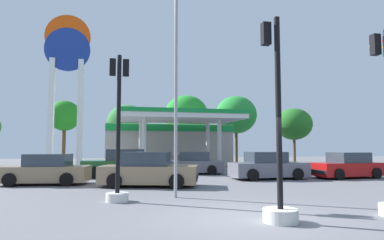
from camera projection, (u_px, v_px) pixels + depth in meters
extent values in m
plane|color=slate|center=(247.00, 218.00, 8.57)|extent=(90.00, 90.00, 0.00)
cube|color=#ADA89E|center=(167.00, 145.00, 32.62)|extent=(11.52, 5.41, 3.80)
cube|color=#148C38|center=(172.00, 128.00, 30.06)|extent=(11.52, 0.12, 0.60)
cube|color=white|center=(179.00, 118.00, 26.93)|extent=(9.53, 6.03, 0.35)
cube|color=#148C38|center=(179.00, 114.00, 26.95)|extent=(9.63, 6.13, 0.30)
cylinder|color=silver|center=(144.00, 144.00, 24.53)|extent=(0.32, 0.32, 3.86)
cylinder|color=silver|center=(219.00, 145.00, 25.78)|extent=(0.32, 0.32, 3.86)
cylinder|color=silver|center=(141.00, 145.00, 27.75)|extent=(0.32, 0.32, 3.86)
cylinder|color=silver|center=(208.00, 145.00, 29.00)|extent=(0.32, 0.32, 3.86)
cube|color=#4C4C51|center=(178.00, 162.00, 26.66)|extent=(0.90, 0.60, 1.10)
cube|color=white|center=(51.00, 114.00, 25.86)|extent=(0.40, 0.56, 8.61)
cube|color=white|center=(80.00, 114.00, 26.33)|extent=(0.40, 0.56, 8.61)
cylinder|color=navy|center=(68.00, 49.00, 26.49)|extent=(3.44, 0.22, 3.44)
cylinder|color=#EA4C0C|center=(68.00, 37.00, 26.59)|extent=(3.44, 0.22, 3.44)
cube|color=white|center=(68.00, 43.00, 26.58)|extent=(3.16, 0.08, 0.62)
cylinder|color=black|center=(173.00, 170.00, 21.32)|extent=(0.64, 0.34, 0.61)
cylinder|color=black|center=(174.00, 168.00, 22.95)|extent=(0.64, 0.34, 0.61)
cylinder|color=black|center=(212.00, 170.00, 21.32)|extent=(0.64, 0.34, 0.61)
cylinder|color=black|center=(211.00, 168.00, 22.96)|extent=(0.64, 0.34, 0.61)
cube|color=slate|center=(192.00, 166.00, 22.15)|extent=(4.27, 2.51, 0.72)
cube|color=#2D3842|center=(194.00, 157.00, 22.20)|extent=(2.18, 1.86, 0.61)
cube|color=black|center=(162.00, 168.00, 22.14)|extent=(0.46, 1.58, 0.23)
cylinder|color=black|center=(282.00, 172.00, 19.80)|extent=(0.64, 0.22, 0.63)
cylinder|color=black|center=(298.00, 174.00, 18.14)|extent=(0.64, 0.22, 0.63)
cylinder|color=black|center=(241.00, 172.00, 19.22)|extent=(0.64, 0.22, 0.63)
cylinder|color=black|center=(253.00, 175.00, 17.56)|extent=(0.64, 0.22, 0.63)
cube|color=slate|center=(268.00, 169.00, 18.69)|extent=(4.17, 1.76, 0.75)
cube|color=#2D3842|center=(266.00, 158.00, 18.71)|extent=(1.99, 1.56, 0.63)
cube|color=black|center=(302.00, 171.00, 19.14)|extent=(0.13, 1.66, 0.24)
cylinder|color=black|center=(181.00, 177.00, 16.05)|extent=(0.69, 0.40, 0.66)
cylinder|color=black|center=(177.00, 181.00, 14.29)|extent=(0.69, 0.40, 0.66)
cylinder|color=black|center=(125.00, 177.00, 16.22)|extent=(0.69, 0.40, 0.66)
cylinder|color=black|center=(115.00, 181.00, 14.47)|extent=(0.69, 0.40, 0.66)
cube|color=#8C7556|center=(149.00, 174.00, 15.28)|extent=(4.64, 2.95, 0.78)
cube|color=#2D3842|center=(146.00, 159.00, 15.34)|extent=(2.42, 2.12, 0.66)
cube|color=black|center=(196.00, 177.00, 15.13)|extent=(0.60, 1.68, 0.25)
cylinder|color=black|center=(9.00, 180.00, 15.07)|extent=(0.63, 0.29, 0.61)
cylinder|color=black|center=(25.00, 177.00, 16.70)|extent=(0.63, 0.29, 0.61)
cylinder|color=black|center=(67.00, 180.00, 15.27)|extent=(0.63, 0.29, 0.61)
cylinder|color=black|center=(76.00, 176.00, 16.90)|extent=(0.63, 0.29, 0.61)
cube|color=#8C7556|center=(45.00, 174.00, 16.00)|extent=(4.21, 2.23, 0.73)
cube|color=#2D3842|center=(48.00, 160.00, 16.06)|extent=(2.10, 1.74, 0.61)
cube|color=black|center=(1.00, 176.00, 15.83)|extent=(0.34, 1.60, 0.23)
cylinder|color=black|center=(96.00, 173.00, 18.78)|extent=(0.70, 0.25, 0.69)
cylinder|color=black|center=(97.00, 170.00, 20.58)|extent=(0.70, 0.25, 0.69)
cylinder|color=black|center=(147.00, 172.00, 19.46)|extent=(0.70, 0.25, 0.69)
cylinder|color=black|center=(144.00, 169.00, 21.26)|extent=(0.70, 0.25, 0.69)
cube|color=#1E5928|center=(121.00, 167.00, 20.04)|extent=(4.59, 2.01, 0.82)
cube|color=#2D3842|center=(124.00, 155.00, 20.13)|extent=(2.20, 1.74, 0.69)
cube|color=black|center=(82.00, 170.00, 19.49)|extent=(0.17, 1.81, 0.26)
cylinder|color=black|center=(339.00, 174.00, 18.12)|extent=(0.63, 0.26, 0.62)
cylinder|color=black|center=(319.00, 172.00, 19.70)|extent=(0.63, 0.26, 0.62)
cylinder|color=black|center=(376.00, 173.00, 18.85)|extent=(0.63, 0.26, 0.62)
cylinder|color=black|center=(354.00, 171.00, 20.43)|extent=(0.63, 0.26, 0.62)
cube|color=#A51111|center=(347.00, 169.00, 19.29)|extent=(4.17, 2.00, 0.73)
cube|color=#2D3842|center=(348.00, 158.00, 19.38)|extent=(2.04, 1.65, 0.62)
cube|color=black|center=(317.00, 172.00, 18.70)|extent=(0.24, 1.62, 0.23)
cylinder|color=silver|center=(117.00, 197.00, 11.04)|extent=(0.73, 0.73, 0.29)
cylinder|color=black|center=(118.00, 123.00, 11.23)|extent=(0.14, 0.14, 4.59)
cube|color=black|center=(113.00, 67.00, 11.49)|extent=(0.21, 0.20, 0.57)
sphere|color=red|center=(113.00, 63.00, 11.62)|extent=(0.15, 0.15, 0.15)
sphere|color=#D89E0C|center=(113.00, 68.00, 11.61)|extent=(0.15, 0.15, 0.15)
sphere|color=green|center=(113.00, 73.00, 11.59)|extent=(0.15, 0.15, 0.15)
cube|color=black|center=(126.00, 68.00, 11.58)|extent=(0.21, 0.20, 0.57)
sphere|color=red|center=(126.00, 64.00, 11.72)|extent=(0.15, 0.15, 0.15)
sphere|color=#D89E0C|center=(126.00, 69.00, 11.70)|extent=(0.15, 0.15, 0.15)
sphere|color=green|center=(126.00, 74.00, 11.69)|extent=(0.15, 0.15, 0.15)
cube|color=black|center=(375.00, 45.00, 9.21)|extent=(0.21, 0.20, 0.57)
sphere|color=red|center=(372.00, 40.00, 9.34)|extent=(0.15, 0.15, 0.15)
sphere|color=#D89E0C|center=(372.00, 46.00, 9.33)|extent=(0.15, 0.15, 0.15)
sphere|color=green|center=(372.00, 52.00, 9.32)|extent=(0.15, 0.15, 0.15)
cylinder|color=silver|center=(281.00, 216.00, 8.04)|extent=(0.83, 0.83, 0.32)
cylinder|color=black|center=(278.00, 111.00, 8.23)|extent=(0.14, 0.14, 4.69)
cube|color=black|center=(266.00, 34.00, 8.49)|extent=(0.21, 0.20, 0.57)
sphere|color=red|center=(264.00, 29.00, 8.62)|extent=(0.15, 0.15, 0.15)
sphere|color=#D89E0C|center=(264.00, 35.00, 8.61)|extent=(0.15, 0.15, 0.15)
sphere|color=green|center=(264.00, 42.00, 8.59)|extent=(0.15, 0.15, 0.15)
cylinder|color=brown|center=(64.00, 146.00, 33.71)|extent=(0.36, 0.36, 3.71)
ellipsoid|color=#20821F|center=(65.00, 116.00, 33.94)|extent=(3.11, 3.11, 3.05)
cylinder|color=brown|center=(127.00, 150.00, 35.02)|extent=(0.26, 0.26, 2.75)
ellipsoid|color=#337D3A|center=(127.00, 122.00, 35.24)|extent=(4.17, 4.17, 3.64)
cylinder|color=brown|center=(186.00, 147.00, 35.88)|extent=(0.29, 0.29, 3.40)
ellipsoid|color=#24912C|center=(186.00, 115.00, 36.15)|extent=(4.67, 4.67, 4.16)
cylinder|color=brown|center=(236.00, 146.00, 37.34)|extent=(0.32, 0.32, 3.58)
ellipsoid|color=#258A34|center=(236.00, 115.00, 37.61)|extent=(4.58, 4.58, 4.18)
cylinder|color=brown|center=(294.00, 150.00, 38.30)|extent=(0.30, 0.30, 2.78)
ellipsoid|color=#236622|center=(294.00, 124.00, 38.53)|extent=(4.12, 4.12, 3.60)
cylinder|color=gray|center=(176.00, 87.00, 12.22)|extent=(0.12, 0.12, 7.87)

